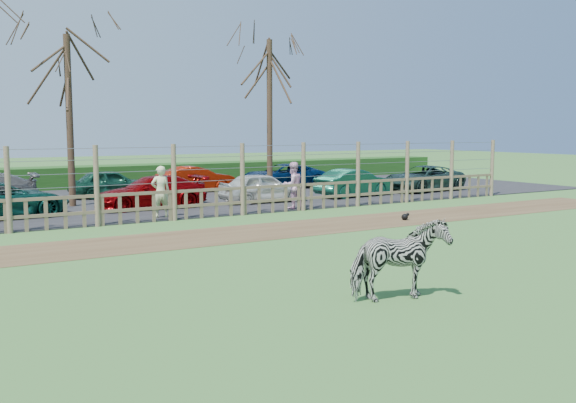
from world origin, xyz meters
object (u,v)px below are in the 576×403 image
car_11 (196,179)px  visitor_b (293,185)px  car_6 (423,178)px  tree_right (270,79)px  car_5 (354,183)px  car_2 (1,200)px  tree_mid (68,79)px  crow (405,217)px  car_10 (111,183)px  zebra (399,260)px  car_4 (262,187)px  car_3 (151,192)px  visitor_a (161,192)px  car_12 (282,176)px

car_11 → visitor_b: bearing=-173.6°
car_6 → car_11: 10.80m
tree_right → car_5: (2.38, -3.26, -4.60)m
visitor_b → car_2: size_ratio=0.40×
tree_mid → car_2: 5.53m
car_6 → crow: bearing=-52.8°
crow → car_10: size_ratio=0.08×
zebra → car_6: zebra is taller
zebra → car_4: bearing=-9.1°
car_3 → zebra: bearing=-3.1°
car_3 → visitor_a: bearing=-12.9°
car_10 → car_12: bearing=-88.7°
tree_mid → car_3: size_ratio=1.65×
tree_mid → car_10: tree_mid is taller
car_5 → car_12: same height
zebra → car_12: bearing=-14.4°
tree_right → car_5: bearing=-53.9°
zebra → visitor_b: visitor_b is taller
car_6 → car_3: bearing=-97.4°
zebra → car_5: 17.10m
car_3 → car_10: bearing=-178.8°
visitor_b → car_12: visitor_b is taller
car_10 → car_6: bearing=-108.4°
zebra → car_6: (14.03, 14.37, -0.08)m
visitor_b → car_6: visitor_b is taller
visitor_b → car_2: bearing=-19.9°
car_5 → car_10: same height
car_5 → car_11: bearing=36.0°
zebra → car_11: 20.15m
car_12 → car_3: bearing=-53.6°
car_6 → tree_mid: bearing=-105.3°
car_3 → car_10: same height
visitor_b → car_11: size_ratio=0.47×
visitor_a → car_6: (13.95, 2.33, -0.26)m
car_4 → car_12: (3.93, 5.06, 0.00)m
crow → car_5: size_ratio=0.08×
car_10 → tree_mid: bearing=140.2°
crow → car_6: size_ratio=0.07×
zebra → visitor_b: size_ratio=0.99×
visitor_a → car_5: 9.82m
crow → tree_mid: bearing=132.2°
visitor_a → car_3: (0.56, 2.57, -0.26)m
car_3 → car_5: 9.05m
tree_mid → car_3: (2.35, -2.24, -4.23)m
crow → car_5: (2.89, 6.60, 0.52)m
visitor_a → crow: visitor_a is taller
tree_mid → car_11: size_ratio=1.87×
car_3 → car_4: size_ratio=1.17×
crow → car_10: car_10 is taller
car_3 → car_11: size_ratio=1.14×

